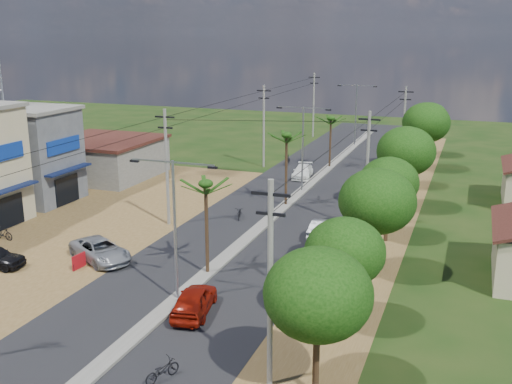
% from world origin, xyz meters
% --- Properties ---
extents(ground, '(160.00, 160.00, 0.00)m').
position_xyz_m(ground, '(0.00, 0.00, 0.00)').
color(ground, black).
rests_on(ground, ground).
extents(road, '(12.00, 110.00, 0.04)m').
position_xyz_m(road, '(0.00, 15.00, 0.02)').
color(road, black).
rests_on(road, ground).
extents(median, '(1.00, 90.00, 0.18)m').
position_xyz_m(median, '(0.00, 18.00, 0.09)').
color(median, '#605E56').
rests_on(median, ground).
extents(dirt_lot_west, '(18.00, 46.00, 0.04)m').
position_xyz_m(dirt_lot_west, '(-15.00, 8.00, 0.02)').
color(dirt_lot_west, brown).
rests_on(dirt_lot_west, ground).
extents(dirt_shoulder_east, '(5.00, 90.00, 0.03)m').
position_xyz_m(dirt_shoulder_east, '(8.50, 15.00, 0.01)').
color(dirt_shoulder_east, brown).
rests_on(dirt_shoulder_east, ground).
extents(shophouse_grey, '(9.00, 6.40, 8.30)m').
position_xyz_m(shophouse_grey, '(-21.98, 14.00, 4.16)').
color(shophouse_grey, '#474A4E').
rests_on(shophouse_grey, ground).
extents(low_shed, '(10.40, 10.40, 3.95)m').
position_xyz_m(low_shed, '(-21.00, 24.00, 1.97)').
color(low_shed, '#605E56').
rests_on(low_shed, ground).
extents(tree_east_a, '(4.40, 4.40, 6.37)m').
position_xyz_m(tree_east_a, '(9.50, -6.00, 4.49)').
color(tree_east_a, black).
rests_on(tree_east_a, ground).
extents(tree_east_b, '(4.00, 4.00, 5.83)m').
position_xyz_m(tree_east_b, '(9.30, 0.00, 4.11)').
color(tree_east_b, black).
rests_on(tree_east_b, ground).
extents(tree_east_c, '(4.60, 4.60, 6.83)m').
position_xyz_m(tree_east_c, '(9.70, 7.00, 4.86)').
color(tree_east_c, black).
rests_on(tree_east_c, ground).
extents(tree_east_d, '(4.20, 4.20, 6.13)m').
position_xyz_m(tree_east_d, '(9.40, 14.00, 4.34)').
color(tree_east_d, black).
rests_on(tree_east_d, ground).
extents(tree_east_e, '(4.80, 4.80, 7.14)m').
position_xyz_m(tree_east_e, '(9.60, 22.00, 5.09)').
color(tree_east_e, black).
rests_on(tree_east_e, ground).
extents(tree_east_f, '(3.80, 3.80, 5.52)m').
position_xyz_m(tree_east_f, '(9.20, 30.00, 3.89)').
color(tree_east_f, black).
rests_on(tree_east_f, ground).
extents(tree_east_g, '(5.00, 5.00, 7.38)m').
position_xyz_m(tree_east_g, '(9.80, 38.00, 5.24)').
color(tree_east_g, black).
rests_on(tree_east_g, ground).
extents(tree_east_h, '(4.40, 4.40, 6.52)m').
position_xyz_m(tree_east_h, '(9.50, 46.00, 4.64)').
color(tree_east_h, black).
rests_on(tree_east_h, ground).
extents(palm_median_near, '(2.00, 2.00, 6.15)m').
position_xyz_m(palm_median_near, '(0.00, 4.00, 5.54)').
color(palm_median_near, black).
rests_on(palm_median_near, ground).
extents(palm_median_mid, '(2.00, 2.00, 6.55)m').
position_xyz_m(palm_median_mid, '(0.00, 20.00, 5.90)').
color(palm_median_mid, black).
rests_on(palm_median_mid, ground).
extents(palm_median_far, '(2.00, 2.00, 5.85)m').
position_xyz_m(palm_median_far, '(0.00, 36.00, 5.26)').
color(palm_median_far, black).
rests_on(palm_median_far, ground).
extents(streetlight_near, '(5.10, 0.18, 8.00)m').
position_xyz_m(streetlight_near, '(0.00, 0.00, 4.79)').
color(streetlight_near, gray).
rests_on(streetlight_near, ground).
extents(streetlight_mid, '(5.10, 0.18, 8.00)m').
position_xyz_m(streetlight_mid, '(0.00, 25.00, 4.79)').
color(streetlight_mid, gray).
rests_on(streetlight_mid, ground).
extents(streetlight_far, '(5.10, 0.18, 8.00)m').
position_xyz_m(streetlight_far, '(0.00, 50.00, 4.79)').
color(streetlight_far, gray).
rests_on(streetlight_far, ground).
extents(utility_pole_w_b, '(1.60, 0.24, 9.00)m').
position_xyz_m(utility_pole_w_b, '(-7.00, 12.00, 4.76)').
color(utility_pole_w_b, '#605E56').
rests_on(utility_pole_w_b, ground).
extents(utility_pole_w_c, '(1.60, 0.24, 9.00)m').
position_xyz_m(utility_pole_w_c, '(-7.00, 34.00, 4.76)').
color(utility_pole_w_c, '#605E56').
rests_on(utility_pole_w_c, ground).
extents(utility_pole_w_d, '(1.60, 0.24, 9.00)m').
position_xyz_m(utility_pole_w_d, '(-7.00, 55.00, 4.76)').
color(utility_pole_w_d, '#605E56').
rests_on(utility_pole_w_d, ground).
extents(utility_pole_e_a, '(1.60, 0.24, 9.00)m').
position_xyz_m(utility_pole_e_a, '(7.50, -6.00, 4.76)').
color(utility_pole_e_a, '#605E56').
rests_on(utility_pole_e_a, ground).
extents(utility_pole_e_b, '(1.60, 0.24, 9.00)m').
position_xyz_m(utility_pole_e_b, '(7.50, 16.00, 4.76)').
color(utility_pole_e_b, '#605E56').
rests_on(utility_pole_e_b, ground).
extents(utility_pole_e_c, '(1.60, 0.24, 9.00)m').
position_xyz_m(utility_pole_e_c, '(7.50, 38.00, 4.76)').
color(utility_pole_e_c, '#605E56').
rests_on(utility_pole_e_c, ground).
extents(car_red_near, '(2.55, 4.61, 1.48)m').
position_xyz_m(car_red_near, '(1.60, -1.12, 0.74)').
color(car_red_near, maroon).
rests_on(car_red_near, ground).
extents(car_silver_mid, '(1.44, 4.11, 1.35)m').
position_xyz_m(car_silver_mid, '(5.00, 13.18, 0.68)').
color(car_silver_mid, gray).
rests_on(car_silver_mid, ground).
extents(car_white_far, '(2.32, 4.56, 1.27)m').
position_xyz_m(car_white_far, '(-1.50, 30.46, 0.63)').
color(car_white_far, silver).
rests_on(car_white_far, ground).
extents(car_parked_silver, '(5.56, 4.39, 1.40)m').
position_xyz_m(car_parked_silver, '(-7.50, 3.62, 0.70)').
color(car_parked_silver, gray).
rests_on(car_parked_silver, ground).
extents(moto_rider_east, '(1.27, 1.86, 0.93)m').
position_xyz_m(moto_rider_east, '(3.08, -7.30, 0.46)').
color(moto_rider_east, black).
rests_on(moto_rider_east, ground).
extents(moto_rider_west_a, '(1.16, 1.95, 0.97)m').
position_xyz_m(moto_rider_west_a, '(-2.38, 15.28, 0.48)').
color(moto_rider_west_a, black).
rests_on(moto_rider_west_a, ground).
extents(moto_rider_west_b, '(0.52, 1.80, 1.08)m').
position_xyz_m(moto_rider_west_b, '(-4.84, 35.93, 0.54)').
color(moto_rider_west_b, black).
rests_on(moto_rider_west_b, ground).
extents(roadside_sign, '(0.18, 1.19, 0.99)m').
position_xyz_m(roadside_sign, '(-8.00, 2.00, 0.49)').
color(roadside_sign, maroon).
rests_on(roadside_sign, ground).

